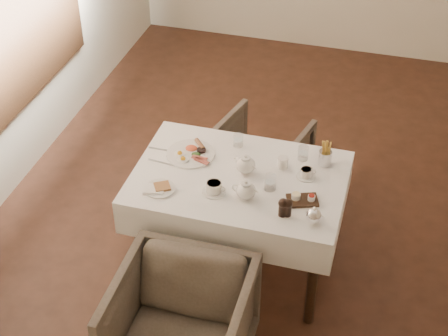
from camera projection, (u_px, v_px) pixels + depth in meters
name	position (u px, v px, depth m)	size (l,w,h in m)	color
table	(239.00, 191.00, 4.20)	(1.28, 0.88, 0.75)	black
armchair_near	(181.00, 328.00, 3.75)	(0.72, 0.74, 0.68)	#4A4236
armchair_far	(260.00, 158.00, 5.05)	(0.62, 0.63, 0.58)	#4A4236
breakfast_plate	(191.00, 153.00, 4.30)	(0.31, 0.31, 0.04)	white
side_plate	(159.00, 188.00, 4.03)	(0.19, 0.18, 0.02)	white
teapot_centre	(246.00, 164.00, 4.12)	(0.16, 0.13, 0.13)	white
teapot_front	(246.00, 190.00, 3.93)	(0.16, 0.12, 0.13)	white
creamer	(283.00, 162.00, 4.18)	(0.06, 0.06, 0.07)	white
teacup_near	(214.00, 188.00, 3.99)	(0.14, 0.14, 0.07)	white
teacup_far	(306.00, 173.00, 4.11)	(0.12, 0.12, 0.06)	white
glass_left	(238.00, 140.00, 4.35)	(0.06, 0.06, 0.09)	silver
glass_mid	(270.00, 182.00, 4.01)	(0.07, 0.07, 0.10)	silver
glass_right	(303.00, 153.00, 4.24)	(0.07, 0.07, 0.09)	silver
condiment_board	(302.00, 199.00, 3.94)	(0.21, 0.17, 0.05)	black
pepper_mill_left	(283.00, 207.00, 3.82)	(0.06, 0.06, 0.12)	black
pepper_mill_right	(288.00, 207.00, 3.82)	(0.06, 0.06, 0.11)	black
silver_pot	(314.00, 215.00, 3.77)	(0.11, 0.09, 0.11)	white
fries_cup	(325.00, 154.00, 4.18)	(0.08, 0.08, 0.17)	silver
cutlery_fork	(163.00, 150.00, 4.34)	(0.02, 0.20, 0.00)	silver
cutlery_knife	(162.00, 163.00, 4.24)	(0.01, 0.18, 0.00)	silver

